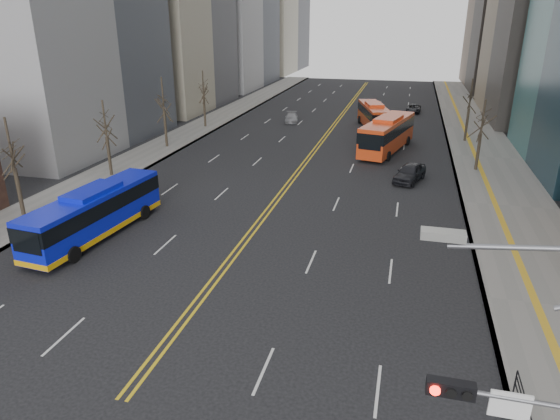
# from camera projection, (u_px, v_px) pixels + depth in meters

# --- Properties ---
(sidewalk_right) EXTENTS (7.00, 130.00, 0.15)m
(sidewalk_right) POSITION_uv_depth(u_px,v_px,m) (486.00, 158.00, 50.72)
(sidewalk_right) COLOR gray
(sidewalk_right) RESTS_ON ground
(sidewalk_left) EXTENTS (5.00, 130.00, 0.15)m
(sidewalk_left) POSITION_uv_depth(u_px,v_px,m) (179.00, 138.00, 58.64)
(sidewalk_left) COLOR gray
(sidewalk_left) RESTS_ON ground
(centerline) EXTENTS (0.55, 100.00, 0.01)m
(centerline) POSITION_uv_depth(u_px,v_px,m) (331.00, 129.00, 63.85)
(centerline) COLOR gold
(centerline) RESTS_ON ground
(street_trees) EXTENTS (35.20, 47.20, 7.60)m
(street_trees) POSITION_uv_depth(u_px,v_px,m) (219.00, 118.00, 45.30)
(street_trees) COLOR #2E251C
(street_trees) RESTS_ON ground
(blue_bus) EXTENTS (3.43, 11.41, 3.29)m
(blue_bus) POSITION_uv_depth(u_px,v_px,m) (95.00, 212.00, 32.18)
(blue_bus) COLOR #0E1AD8
(blue_bus) RESTS_ON ground
(red_bus_near) EXTENTS (5.37, 11.96, 3.68)m
(red_bus_near) POSITION_uv_depth(u_px,v_px,m) (387.00, 132.00, 52.65)
(red_bus_near) COLOR red
(red_bus_near) RESTS_ON ground
(red_bus_far) EXTENTS (5.04, 10.51, 3.28)m
(red_bus_far) POSITION_uv_depth(u_px,v_px,m) (374.00, 114.00, 63.57)
(red_bus_far) COLOR red
(red_bus_far) RESTS_ON ground
(car_white) EXTENTS (1.86, 4.43, 1.42)m
(car_white) POSITION_uv_depth(u_px,v_px,m) (73.00, 214.00, 34.52)
(car_white) COLOR silver
(car_white) RESTS_ON ground
(car_dark_mid) EXTENTS (3.15, 4.94, 1.57)m
(car_dark_mid) POSITION_uv_depth(u_px,v_px,m) (410.00, 173.00, 43.39)
(car_dark_mid) COLOR black
(car_dark_mid) RESTS_ON ground
(car_silver) EXTENTS (2.51, 4.42, 1.21)m
(car_silver) POSITION_uv_depth(u_px,v_px,m) (291.00, 118.00, 67.89)
(car_silver) COLOR gray
(car_silver) RESTS_ON ground
(car_dark_far) EXTENTS (2.22, 4.40, 1.19)m
(car_dark_far) POSITION_uv_depth(u_px,v_px,m) (414.00, 109.00, 74.64)
(car_dark_far) COLOR black
(car_dark_far) RESTS_ON ground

